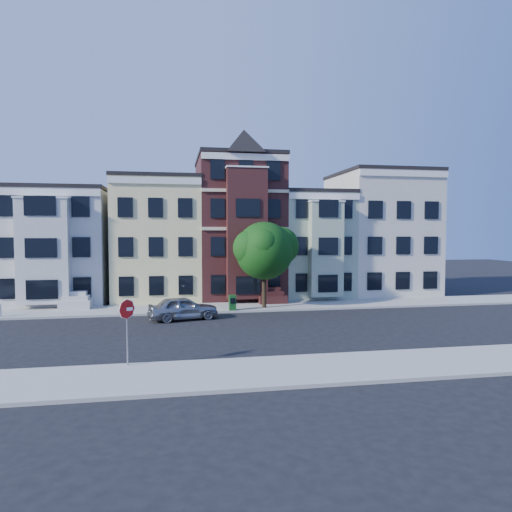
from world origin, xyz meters
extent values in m
plane|color=black|center=(0.00, 0.00, 0.00)|extent=(120.00, 120.00, 0.00)
cube|color=#9E9B93|center=(0.00, 8.00, 0.07)|extent=(60.00, 4.00, 0.15)
cube|color=#9E9B93|center=(0.00, -8.00, 0.07)|extent=(60.00, 4.00, 0.15)
cube|color=beige|center=(-15.00, 14.50, 4.50)|extent=(8.00, 9.00, 9.00)
cube|color=beige|center=(-7.00, 14.50, 5.00)|extent=(7.00, 9.00, 10.00)
cube|color=#371716|center=(0.00, 14.50, 6.00)|extent=(7.00, 9.00, 12.00)
cube|color=#97A88E|center=(6.50, 14.50, 4.50)|extent=(6.00, 9.00, 9.00)
cube|color=beige|center=(13.50, 14.50, 5.50)|extent=(8.00, 9.00, 11.00)
imported|color=#97989D|center=(-5.09, 4.13, 0.77)|extent=(4.80, 2.77, 1.54)
cube|color=#1A551E|center=(-1.57, 6.30, 0.69)|extent=(0.49, 0.44, 1.09)
cylinder|color=silver|center=(-17.00, 6.54, 0.48)|extent=(0.26, 0.26, 0.67)
camera|label=1|loc=(-5.69, -25.79, 5.72)|focal=32.00mm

